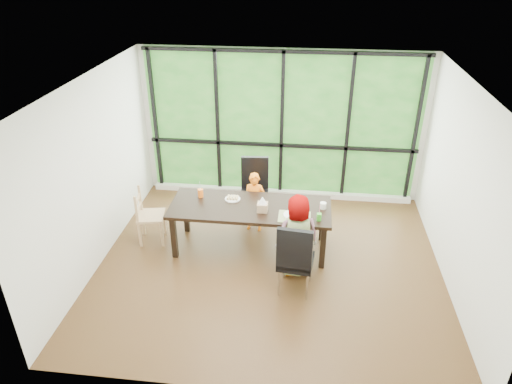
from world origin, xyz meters
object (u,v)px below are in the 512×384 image
Objects in this scene: plate_near at (292,215)px; green_cup at (319,217)px; dining_table at (250,227)px; child_older at (296,236)px; chair_window_leather at (254,191)px; orange_cup at (201,193)px; plate_far at (233,199)px; chair_interior_leather at (296,256)px; white_mug at (323,206)px; child_toddler at (255,202)px; chair_end_beech at (151,216)px; tissue_box at (262,207)px.

plate_near is 2.39× the size of green_cup.
child_older is (0.71, -0.52, 0.25)m from dining_table.
orange_cup is (-0.75, -0.68, 0.28)m from chair_window_leather.
chair_window_leather is at bearing 70.19° from plate_far.
chair_window_leather is 1.00× the size of chair_interior_leather.
chair_interior_leather is at bearing -35.46° from orange_cup.
dining_table is 25.28× the size of white_mug.
green_cup is at bearing -34.43° from child_toddler.
child_toddler is 1.29m from child_older.
white_mug reaches higher than plate_far.
chair_interior_leather is at bearing 76.28° from child_older.
plate_near is 2.77× the size of white_mug.
plate_far is at bearing -93.51° from chair_end_beech.
child_toddler reaches higher than chair_end_beech.
white_mug reaches higher than dining_table.
dining_table is 0.89m from chair_window_leather.
plate_near is at bearing -44.43° from child_toddler.
orange_cup is at bearing 162.46° from tissue_box.
chair_window_leather reaches higher than plate_near.
child_older is 4.73× the size of plate_near.
orange_cup is at bearing -142.22° from chair_window_leather.
chair_window_leather is at bearing 122.70° from plate_near.
dining_table is 0.50m from tissue_box.
plate_far is at bearing 175.28° from white_mug.
chair_interior_leather is 0.98m from tissue_box.
child_older is at bearing -113.50° from chair_end_beech.
dining_table is at bearing -13.79° from orange_cup.
orange_cup is 1.39× the size of white_mug.
chair_window_leather is 0.87× the size of child_older.
chair_window_leather is at bearing -78.40° from child_older.
chair_interior_leather is at bearing -50.70° from dining_table.
chair_interior_leather is 1.20× the size of chair_end_beech.
chair_window_leather and chair_interior_leather have the same top height.
child_older is (-0.02, 0.37, 0.08)m from chair_interior_leather.
chair_interior_leather is at bearing -110.13° from white_mug.
dining_table is at bearing -85.01° from child_toddler.
white_mug is at bearing -139.28° from child_older.
child_toddler is at bearing 90.00° from dining_table.
tissue_box is (0.20, -0.12, 0.44)m from dining_table.
dining_table is 2.38× the size of child_toddler.
chair_window_leather is 0.77m from plate_far.
tissue_box is at bearing 170.77° from plate_near.
plate_far is at bearing -39.89° from chair_interior_leather.
child_toddler reaches higher than orange_cup.
chair_interior_leather is at bearing -55.44° from tissue_box.
plate_near is 1.74× the size of tissue_box.
child_toddler reaches higher than white_mug.
chair_interior_leather is 1.05m from white_mug.
white_mug is at bearing -19.65° from child_toddler.
chair_end_beech is 2.24m from plate_near.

